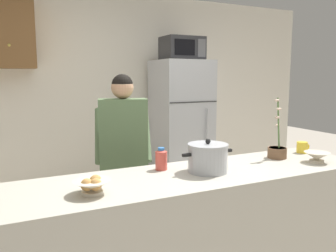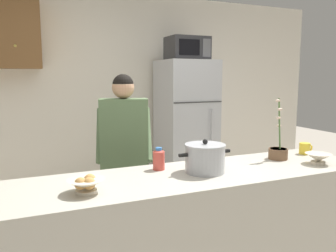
# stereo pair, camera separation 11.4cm
# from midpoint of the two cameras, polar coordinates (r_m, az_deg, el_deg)

# --- Properties ---
(back_wall_unit) EXTENTS (6.00, 0.48, 2.60)m
(back_wall_unit) POSITION_cam_midpoint_polar(r_m,az_deg,el_deg) (4.33, -13.99, 6.03)
(back_wall_unit) COLOR silver
(back_wall_unit) RESTS_ON ground
(kitchen_island) EXTENTS (2.54, 0.68, 0.92)m
(kitchen_island) POSITION_cam_midpoint_polar(r_m,az_deg,el_deg) (2.54, 4.30, -17.76)
(kitchen_island) COLOR #BCB7A8
(kitchen_island) RESTS_ON ground
(refrigerator) EXTENTS (0.64, 0.68, 1.77)m
(refrigerator) POSITION_cam_midpoint_polar(r_m,az_deg,el_deg) (4.34, 1.41, -0.86)
(refrigerator) COLOR #B7BABF
(refrigerator) RESTS_ON ground
(microwave) EXTENTS (0.48, 0.37, 0.28)m
(microwave) POSITION_cam_midpoint_polar(r_m,az_deg,el_deg) (4.29, 1.60, 12.77)
(microwave) COLOR #2D2D30
(microwave) RESTS_ON refrigerator
(person_near_pot) EXTENTS (0.56, 0.51, 1.59)m
(person_near_pot) POSITION_cam_midpoint_polar(r_m,az_deg,el_deg) (2.97, -8.53, -3.22)
(person_near_pot) COLOR #33384C
(person_near_pot) RESTS_ON ground
(cooking_pot) EXTENTS (0.39, 0.28, 0.23)m
(cooking_pot) POSITION_cam_midpoint_polar(r_m,az_deg,el_deg) (2.37, 5.23, -5.28)
(cooking_pot) COLOR #ADAFB5
(cooking_pot) RESTS_ON kitchen_island
(coffee_mug) EXTENTS (0.13, 0.09, 0.10)m
(coffee_mug) POSITION_cam_midpoint_polar(r_m,az_deg,el_deg) (3.15, 20.51, -3.35)
(coffee_mug) COLOR yellow
(coffee_mug) RESTS_ON kitchen_island
(bread_bowl) EXTENTS (0.22, 0.22, 0.10)m
(bread_bowl) POSITION_cam_midpoint_polar(r_m,az_deg,el_deg) (1.99, -14.13, -9.58)
(bread_bowl) COLOR beige
(bread_bowl) RESTS_ON kitchen_island
(empty_bowl) EXTENTS (0.19, 0.19, 0.08)m
(empty_bowl) POSITION_cam_midpoint_polar(r_m,az_deg,el_deg) (2.83, 22.51, -4.72)
(empty_bowl) COLOR beige
(empty_bowl) RESTS_ON kitchen_island
(bottle_near_edge) EXTENTS (0.08, 0.08, 0.16)m
(bottle_near_edge) POSITION_cam_midpoint_polar(r_m,az_deg,el_deg) (2.41, -2.48, -5.50)
(bottle_near_edge) COLOR #D84C3F
(bottle_near_edge) RESTS_ON kitchen_island
(potted_orchid) EXTENTS (0.15, 0.15, 0.48)m
(potted_orchid) POSITION_cam_midpoint_polar(r_m,az_deg,el_deg) (2.88, 16.65, -3.84)
(potted_orchid) COLOR brown
(potted_orchid) RESTS_ON kitchen_island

